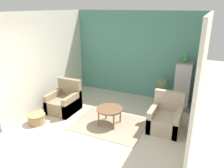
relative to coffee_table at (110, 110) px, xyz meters
name	(u,v)px	position (x,y,z in m)	size (l,w,h in m)	color
ground_plane	(75,156)	(-0.11, -1.42, -0.41)	(20.00, 20.00, 0.00)	beige
wall_back_accent	(136,55)	(-0.11, 2.20, 0.96)	(4.24, 0.06, 2.73)	#4C897A
wall_left	(46,60)	(-2.20, 0.38, 0.96)	(0.06, 3.59, 2.73)	beige
wall_right	(201,80)	(1.98, 0.38, 0.96)	(0.06, 3.59, 2.73)	beige
area_rug	(110,124)	(0.00, 0.00, -0.40)	(1.78, 1.36, 0.01)	gray
coffee_table	(110,110)	(0.00, 0.00, 0.00)	(0.66, 0.66, 0.45)	brown
armchair_left	(64,102)	(-1.51, 0.17, -0.14)	(0.73, 0.83, 0.88)	#8E7A5B
armchair_right	(165,118)	(1.32, 0.40, -0.14)	(0.73, 0.83, 0.88)	tan
birdcage	(182,86)	(1.48, 1.78, 0.26)	(0.57, 0.57, 1.38)	slate
parrot	(186,58)	(1.48, 1.78, 1.09)	(0.12, 0.21, 0.25)	green
potted_plant	(162,88)	(0.90, 1.82, 0.11)	(0.37, 0.34, 0.81)	brown
wicker_basket	(37,118)	(-1.73, -0.73, -0.27)	(0.45, 0.45, 0.24)	#A37F51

